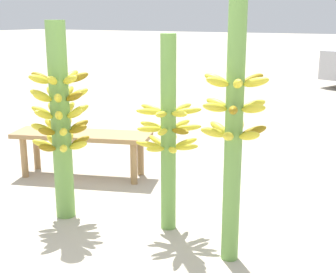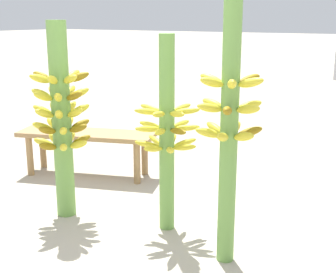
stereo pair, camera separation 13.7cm
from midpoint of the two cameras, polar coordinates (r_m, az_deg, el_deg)
ground_plane at (r=3.11m, az=-2.47°, el=-12.91°), size 80.00×80.00×0.00m
banana_stalk_left at (r=3.38m, az=-11.74°, el=2.23°), size 0.43×0.43×1.41m
banana_stalk_center at (r=3.10m, az=1.12°, el=0.42°), size 0.44×0.44×1.33m
banana_stalk_right at (r=2.66m, az=8.94°, el=1.33°), size 0.40×0.40×1.59m
market_bench at (r=4.33m, az=-9.00°, el=-0.32°), size 1.30×0.74×0.41m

